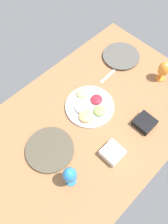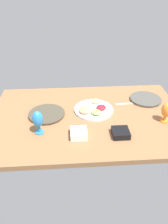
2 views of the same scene
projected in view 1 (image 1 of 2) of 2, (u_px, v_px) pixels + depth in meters
ground_plane at (92, 120)px, 156.61cm from camera, size 160.00×104.00×4.00cm
dinner_plate_left at (50, 149)px, 143.09cm from camera, size 29.77×29.77×2.11cm
dinner_plate_right at (121, 56)px, 180.76cm from camera, size 28.19×28.19×2.08cm
fruit_platter at (89, 107)px, 157.49cm from camera, size 32.99×32.99×5.09cm
hurricane_glass_blue at (70, 175)px, 125.15cm from camera, size 7.92×7.92×18.25cm
hurricane_glass_orange at (164, 70)px, 163.12cm from camera, size 7.99×7.99×16.36cm
square_bowl_white at (113, 153)px, 140.22cm from camera, size 11.93×11.93×5.15cm
square_bowl_black at (145, 123)px, 150.61cm from camera, size 12.18×12.18×4.58cm
fork_by_right_plate at (109, 75)px, 172.60cm from camera, size 18.07×2.86×0.60cm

